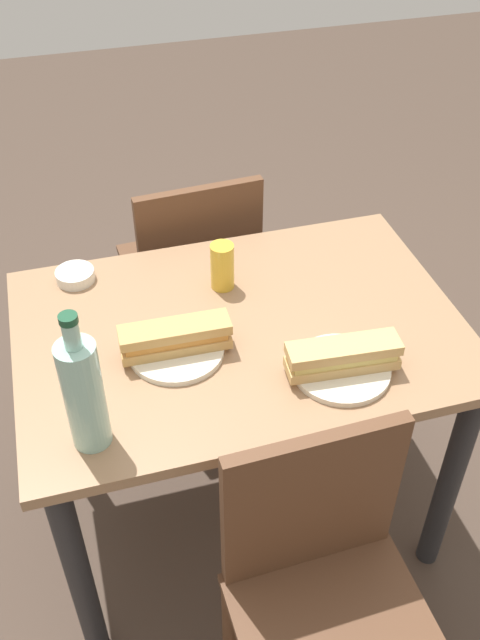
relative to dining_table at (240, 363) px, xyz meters
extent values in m
plane|color=#47382D|center=(0.00, 0.00, -0.62)|extent=(8.00, 8.00, 0.00)
cube|color=#997251|center=(0.00, 0.00, 0.11)|extent=(1.08, 0.74, 0.03)
cylinder|color=#262628|center=(-0.48, -0.31, -0.26)|extent=(0.06, 0.06, 0.71)
cylinder|color=#262628|center=(0.48, -0.31, -0.26)|extent=(0.06, 0.06, 0.71)
cylinder|color=#262628|center=(-0.48, 0.31, -0.26)|extent=(0.06, 0.06, 0.71)
cylinder|color=#262628|center=(0.48, 0.31, -0.26)|extent=(0.06, 0.06, 0.71)
cube|color=brown|center=(0.00, 0.65, -0.17)|extent=(0.42, 0.42, 0.02)
cube|color=brown|center=(0.01, 0.47, 0.04)|extent=(0.38, 0.05, 0.40)
cylinder|color=brown|center=(0.17, 0.84, -0.40)|extent=(0.04, 0.04, 0.44)
cylinder|color=brown|center=(-0.19, 0.82, -0.40)|extent=(0.04, 0.04, 0.44)
cylinder|color=brown|center=(0.19, 0.48, -0.40)|extent=(0.04, 0.04, 0.44)
cylinder|color=brown|center=(-0.17, 0.46, -0.40)|extent=(0.04, 0.04, 0.44)
cube|color=brown|center=(0.02, -0.65, -0.17)|extent=(0.41, 0.41, 0.02)
cube|color=brown|center=(0.02, -0.47, 0.04)|extent=(0.38, 0.04, 0.40)
cylinder|color=brown|center=(-0.16, -0.48, -0.40)|extent=(0.04, 0.04, 0.44)
cylinder|color=brown|center=(0.20, -0.47, -0.40)|extent=(0.04, 0.04, 0.44)
cylinder|color=silver|center=(-0.17, -0.05, 0.13)|extent=(0.22, 0.22, 0.01)
cube|color=tan|center=(-0.17, -0.05, 0.15)|extent=(0.26, 0.08, 0.02)
cube|color=#CC8438|center=(-0.17, -0.05, 0.17)|extent=(0.24, 0.07, 0.02)
cube|color=tan|center=(-0.17, -0.05, 0.20)|extent=(0.26, 0.08, 0.02)
cube|color=silver|center=(-0.13, 0.00, 0.14)|extent=(0.10, 0.02, 0.00)
cube|color=#59331E|center=(-0.22, 0.00, 0.14)|extent=(0.08, 0.01, 0.01)
cylinder|color=silver|center=(0.18, -0.21, 0.13)|extent=(0.22, 0.22, 0.01)
cube|color=tan|center=(0.18, -0.21, 0.15)|extent=(0.26, 0.09, 0.02)
cube|color=#DBC66B|center=(0.18, -0.21, 0.17)|extent=(0.24, 0.08, 0.02)
cube|color=tan|center=(0.18, -0.21, 0.20)|extent=(0.26, 0.09, 0.02)
cube|color=silver|center=(0.22, -0.15, 0.14)|extent=(0.10, 0.03, 0.00)
cube|color=#59331E|center=(0.13, -0.17, 0.14)|extent=(0.08, 0.02, 0.01)
cylinder|color=#99C6B7|center=(-0.39, -0.25, 0.25)|extent=(0.08, 0.08, 0.26)
cylinder|color=#99C6B7|center=(-0.39, -0.25, 0.41)|extent=(0.03, 0.03, 0.06)
cylinder|color=#19472D|center=(-0.39, -0.25, 0.45)|extent=(0.04, 0.04, 0.02)
cylinder|color=gold|center=(0.00, 0.16, 0.19)|extent=(0.06, 0.06, 0.13)
cylinder|color=silver|center=(-0.36, 0.29, 0.14)|extent=(0.10, 0.10, 0.03)
camera|label=1|loc=(-0.35, -1.24, 1.26)|focal=39.92mm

